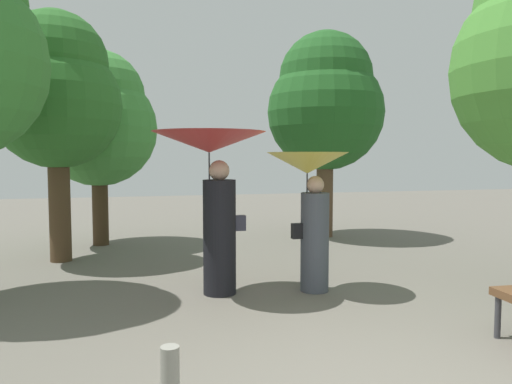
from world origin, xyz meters
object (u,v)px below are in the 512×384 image
tree_mid_right (326,102)px  tree_far_back (56,92)px  person_left (213,173)px  person_right (310,192)px  tree_mid_left (98,118)px

tree_mid_right → tree_far_back: 5.57m
person_left → tree_far_back: tree_far_back is taller
person_left → person_right: person_left is taller
tree_mid_right → tree_mid_left: bearing=177.8°
person_right → person_left: bearing=83.1°
person_right → tree_far_back: bearing=52.1°
person_right → tree_mid_left: bearing=35.5°
person_left → tree_mid_right: size_ratio=0.46×
tree_mid_right → person_left: bearing=-129.4°
tree_mid_left → tree_mid_right: size_ratio=0.86×
person_right → tree_mid_left: tree_mid_left is taller
person_left → tree_mid_left: size_ratio=0.54×
tree_far_back → person_left: bearing=-50.6°
tree_far_back → person_right: bearing=-39.6°
person_left → tree_mid_right: 5.29m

